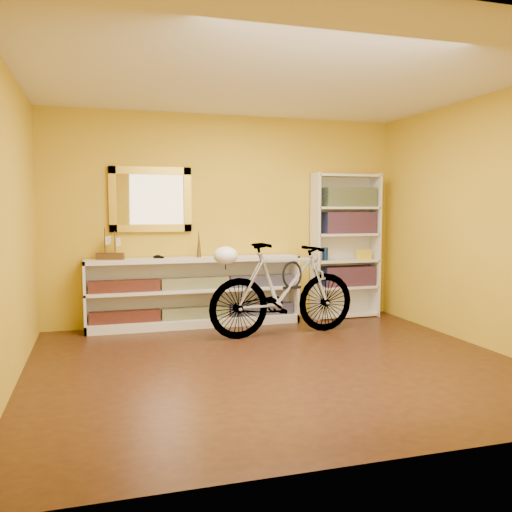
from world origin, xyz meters
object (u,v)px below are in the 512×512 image
object	(u,v)px
console_unit	(195,292)
bookcase	(345,246)
helmet	(225,255)
bicycle	(283,289)

from	to	relation	value
console_unit	bookcase	size ratio (longest dim) A/B	1.37
helmet	bicycle	bearing A→B (deg)	5.25
helmet	console_unit	bearing A→B (deg)	103.58
console_unit	helmet	bearing A→B (deg)	-76.42
bookcase	bicycle	xyz separation A→B (m)	(-1.13, -0.77, -0.42)
bicycle	helmet	xyz separation A→B (m)	(-0.69, -0.06, 0.40)
bookcase	bicycle	bearing A→B (deg)	-145.91
console_unit	bicycle	size ratio (longest dim) A/B	1.44
console_unit	bookcase	bearing A→B (deg)	0.71
console_unit	bicycle	xyz separation A→B (m)	(0.88, -0.74, 0.11)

